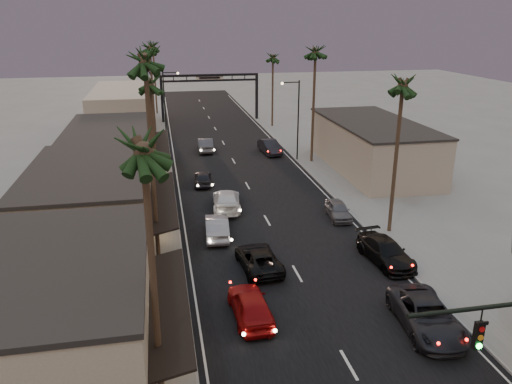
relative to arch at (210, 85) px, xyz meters
name	(u,v)px	position (x,y,z in m)	size (l,w,h in m)	color
ground	(242,177)	(0.00, -30.00, -5.53)	(200.00, 200.00, 0.00)	slate
road	(235,163)	(0.00, -25.00, -5.53)	(14.00, 120.00, 0.02)	black
sidewalk_left	(149,152)	(-9.50, -18.00, -5.47)	(5.00, 92.00, 0.12)	slate
sidewalk_right	(300,144)	(9.50, -18.00, -5.47)	(5.00, 92.00, 0.12)	slate
storefront_near	(56,321)	(-13.00, -58.00, -2.78)	(8.00, 12.00, 5.50)	tan
storefront_mid	(92,209)	(-13.00, -44.00, -2.78)	(8.00, 14.00, 5.50)	gray
storefront_far	(111,154)	(-13.00, -28.00, -3.03)	(8.00, 16.00, 5.00)	tan
storefront_dist	(123,110)	(-13.00, -5.00, -2.53)	(8.00, 20.00, 6.00)	gray
building_right	(372,147)	(14.00, -30.00, -3.03)	(8.00, 18.00, 5.00)	gray
arch	(210,85)	(0.00, 0.00, 0.00)	(15.20, 0.40, 7.27)	black
streetlight_right	(296,114)	(6.92, -25.00, -0.20)	(2.13, 0.30, 9.00)	black
streetlight_left	(167,100)	(-6.92, -12.00, -0.20)	(2.13, 0.30, 9.00)	black
palm_la	(142,139)	(-8.60, -61.00, 5.91)	(3.20, 3.20, 13.20)	#38281C
palm_lb	(144,55)	(-8.60, -48.00, 7.85)	(3.20, 3.20, 15.20)	#38281C
palm_lc	(150,79)	(-8.60, -34.00, 4.94)	(3.20, 3.20, 12.20)	#38281C
palm_ld	(149,44)	(-8.60, -15.00, 6.88)	(3.20, 3.20, 14.20)	#38281C
palm_ra	(403,79)	(8.60, -46.00, 5.91)	(3.20, 3.20, 13.20)	#38281C
palm_rb	(316,48)	(8.60, -26.00, 6.88)	(3.20, 3.20, 14.20)	#38281C
palm_rc	(273,54)	(8.60, -6.00, 4.94)	(3.20, 3.20, 12.20)	#38281C
palm_far	(153,44)	(-8.30, 8.00, 5.91)	(3.20, 3.20, 13.20)	#38281C
oncoming_red	(251,305)	(-3.81, -55.30, -4.72)	(1.92, 4.76, 1.62)	#950A0B
oncoming_pickup	(258,258)	(-2.28, -49.80, -4.83)	(2.33, 5.05, 1.40)	black
oncoming_silver	(217,227)	(-4.32, -44.30, -4.75)	(1.65, 4.74, 1.56)	gray
oncoming_white	(227,200)	(-2.84, -38.80, -4.73)	(2.25, 5.54, 1.61)	white
oncoming_dgrey	(203,178)	(-4.20, -31.89, -4.83)	(1.66, 4.13, 1.41)	black
oncoming_grey_far	(206,145)	(-2.67, -18.93, -4.72)	(1.72, 4.93, 1.62)	#434348
curbside_near	(427,315)	(4.97, -58.02, -4.73)	(2.65, 5.75, 1.60)	black
curbside_black	(386,252)	(6.15, -50.55, -4.76)	(2.16, 5.31, 1.54)	black
curbside_grey	(338,210)	(5.78, -42.51, -4.86)	(1.59, 3.96, 1.35)	#57575C
curbside_far	(270,147)	(4.78, -21.45, -4.72)	(1.72, 4.94, 1.63)	black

